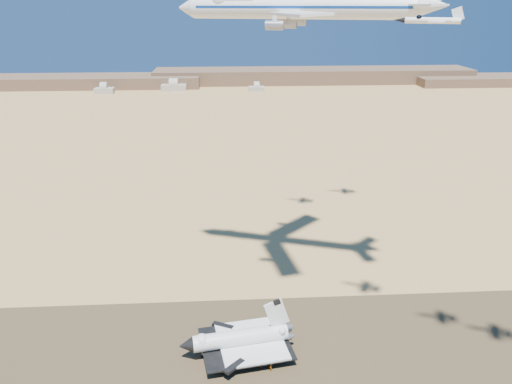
{
  "coord_description": "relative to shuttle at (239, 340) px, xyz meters",
  "views": [
    {
      "loc": [
        1.76,
        -130.89,
        102.03
      ],
      "look_at": [
        10.38,
        8.0,
        48.63
      ],
      "focal_mm": 35.0,
      "sensor_mm": 36.0,
      "label": 1
    }
  ],
  "objects": [
    {
      "name": "ground",
      "position": [
        -4.53,
        4.03,
        -4.72
      ],
      "size": [
        1200.0,
        1200.0,
        0.0
      ],
      "primitive_type": "plane",
      "color": "tan",
      "rests_on": "ground"
    },
    {
      "name": "runway",
      "position": [
        -4.53,
        4.03,
        -4.69
      ],
      "size": [
        600.0,
        50.0,
        0.06
      ],
      "primitive_type": "cube",
      "color": "brown",
      "rests_on": "ground"
    },
    {
      "name": "ridgeline",
      "position": [
        60.79,
        531.34,
        2.91
      ],
      "size": [
        960.0,
        90.0,
        18.0
      ],
      "color": "brown",
      "rests_on": "ground"
    },
    {
      "name": "hangars",
      "position": [
        -68.53,
        482.47,
        0.11
      ],
      "size": [
        200.5,
        29.5,
        30.0
      ],
      "color": "#ADA799",
      "rests_on": "ground"
    },
    {
      "name": "shuttle",
      "position": [
        0.0,
        0.0,
        0.0
      ],
      "size": [
        35.72,
        25.72,
        17.57
      ],
      "rotation": [
        0.0,
        0.0,
        0.17
      ],
      "color": "white",
      "rests_on": "runway"
    },
    {
      "name": "carrier_747",
      "position": [
        18.83,
        36.94,
        95.33
      ],
      "size": [
        82.71,
        61.51,
        20.75
      ],
      "rotation": [
        0.0,
        0.0,
        -0.31
      ],
      "color": "white"
    },
    {
      "name": "crew_a",
      "position": [
        9.35,
        -7.24,
        -3.87
      ],
      "size": [
        0.55,
        0.67,
        1.58
      ],
      "primitive_type": "imported",
      "rotation": [
        0.0,
        0.0,
        1.23
      ],
      "color": "orange",
      "rests_on": "runway"
    },
    {
      "name": "crew_b",
      "position": [
        6.26,
        -7.34,
        -3.81
      ],
      "size": [
        0.7,
        0.93,
        1.7
      ],
      "primitive_type": "imported",
      "rotation": [
        0.0,
        0.0,
        1.87
      ],
      "color": "orange",
      "rests_on": "runway"
    },
    {
      "name": "crew_c",
      "position": [
        8.88,
        -9.09,
        -3.72
      ],
      "size": [
        1.11,
        1.22,
        1.88
      ],
      "primitive_type": "imported",
      "rotation": [
        0.0,
        0.0,
        2.21
      ],
      "color": "orange",
      "rests_on": "runway"
    },
    {
      "name": "chase_jet_a",
      "position": [
        46.71,
        -4.04,
        93.02
      ],
      "size": [
        15.31,
        9.61,
        3.99
      ],
      "rotation": [
        0.0,
        0.0,
        -0.44
      ],
      "color": "white"
    },
    {
      "name": "chase_jet_e",
      "position": [
        36.07,
        83.36,
        97.01
      ],
      "size": [
        14.59,
        8.54,
        3.73
      ],
      "rotation": [
        0.0,
        0.0,
        -0.32
      ],
      "color": "white"
    }
  ]
}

